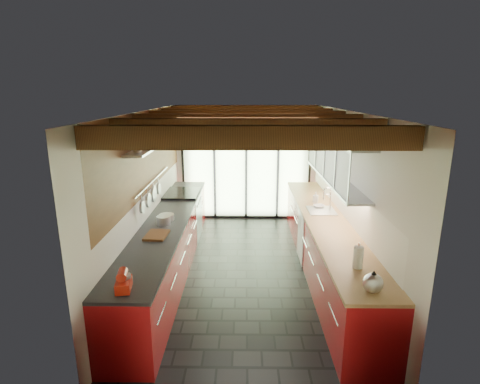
{
  "coord_description": "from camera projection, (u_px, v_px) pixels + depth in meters",
  "views": [
    {
      "loc": [
        -0.03,
        -5.68,
        2.89
      ],
      "look_at": [
        -0.11,
        0.4,
        1.25
      ],
      "focal_mm": 28.0,
      "sensor_mm": 36.0,
      "label": 1
    }
  ],
  "objects": [
    {
      "name": "sink_assembly",
      "position": [
        322.0,
        209.0,
        6.36
      ],
      "size": [
        0.45,
        0.52,
        0.43
      ],
      "color": "silver",
      "rests_on": "right_counter"
    },
    {
      "name": "pot_large",
      "position": [
        164.0,
        220.0,
        5.7
      ],
      "size": [
        0.26,
        0.26,
        0.14
      ],
      "primitive_type": "cylinder",
      "rotation": [
        0.0,
        0.0,
        -0.25
      ],
      "color": "silver",
      "rests_on": "left_counter"
    },
    {
      "name": "bowl",
      "position": [
        319.0,
        206.0,
        6.56
      ],
      "size": [
        0.22,
        0.22,
        0.05
      ],
      "primitive_type": "imported",
      "rotation": [
        0.0,
        0.0,
        0.18
      ],
      "color": "silver",
      "rests_on": "right_counter"
    },
    {
      "name": "soap_bottle",
      "position": [
        316.0,
        197.0,
        6.85
      ],
      "size": [
        0.11,
        0.11,
        0.2
      ],
      "primitive_type": "imported",
      "rotation": [
        0.0,
        0.0,
        -0.33
      ],
      "color": "silver",
      "rests_on": "right_counter"
    },
    {
      "name": "glass_door",
      "position": [
        246.0,
        148.0,
        8.41
      ],
      "size": [
        2.95,
        0.1,
        2.9
      ],
      "color": "#C6EAAD",
      "rests_on": "ground"
    },
    {
      "name": "kettle",
      "position": [
        373.0,
        282.0,
        3.78
      ],
      "size": [
        0.27,
        0.28,
        0.24
      ],
      "color": "silver",
      "rests_on": "right_counter"
    },
    {
      "name": "room_shell",
      "position": [
        247.0,
        174.0,
        5.81
      ],
      "size": [
        5.5,
        5.5,
        5.5
      ],
      "color": "silver",
      "rests_on": "ground"
    },
    {
      "name": "ceiling_beams",
      "position": [
        247.0,
        119.0,
        5.96
      ],
      "size": [
        3.14,
        5.06,
        4.9
      ],
      "color": "#593316",
      "rests_on": "ground"
    },
    {
      "name": "cutting_board",
      "position": [
        157.0,
        235.0,
        5.25
      ],
      "size": [
        0.31,
        0.42,
        0.03
      ],
      "primitive_type": "cube",
      "rotation": [
        0.0,
        0.0,
        -0.06
      ],
      "color": "brown",
      "rests_on": "left_counter"
    },
    {
      "name": "pot_small",
      "position": [
        167.0,
        217.0,
        5.91
      ],
      "size": [
        0.27,
        0.27,
        0.09
      ],
      "primitive_type": "cylinder",
      "rotation": [
        0.0,
        0.0,
        -0.17
      ],
      "color": "silver",
      "rests_on": "left_counter"
    },
    {
      "name": "stand_mixer",
      "position": [
        124.0,
        281.0,
        3.83
      ],
      "size": [
        0.18,
        0.27,
        0.23
      ],
      "color": "#B21C0E",
      "rests_on": "left_counter"
    },
    {
      "name": "range_stove",
      "position": [
        183.0,
        216.0,
        7.53
      ],
      "size": [
        0.66,
        0.9,
        0.97
      ],
      "color": "silver",
      "rests_on": "ground"
    },
    {
      "name": "paper_towel",
      "position": [
        358.0,
        258.0,
        4.28
      ],
      "size": [
        0.12,
        0.12,
        0.31
      ],
      "color": "white",
      "rests_on": "right_counter"
    },
    {
      "name": "right_counter",
      "position": [
        324.0,
        245.0,
        6.1
      ],
      "size": [
        0.68,
        5.0,
        0.92
      ],
      "color": "#A01014",
      "rests_on": "ground"
    },
    {
      "name": "upper_cabinets_right",
      "position": [
        335.0,
        158.0,
        6.03
      ],
      "size": [
        0.34,
        3.0,
        3.0
      ],
      "color": "silver",
      "rests_on": "ground"
    },
    {
      "name": "ground",
      "position": [
        246.0,
        270.0,
        6.24
      ],
      "size": [
        5.5,
        5.5,
        0.0
      ],
      "primitive_type": "plane",
      "color": "black",
      "rests_on": "ground"
    },
    {
      "name": "left_wall_fixtures",
      "position": [
        154.0,
        157.0,
        5.91
      ],
      "size": [
        0.28,
        2.6,
        0.96
      ],
      "color": "silver",
      "rests_on": "ground"
    },
    {
      "name": "left_counter",
      "position": [
        169.0,
        244.0,
        6.13
      ],
      "size": [
        0.68,
        5.0,
        0.92
      ],
      "color": "#A01014",
      "rests_on": "ground"
    }
  ]
}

